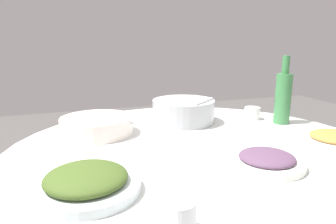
{
  "coord_description": "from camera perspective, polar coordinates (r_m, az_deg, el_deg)",
  "views": [
    {
      "loc": [
        -0.4,
        -0.87,
        1.09
      ],
      "look_at": [
        -0.06,
        0.14,
        0.84
      ],
      "focal_mm": 33.08,
      "sensor_mm": 36.0,
      "label": 1
    }
  ],
  "objects": [
    {
      "name": "tea_cup_far",
      "position": [
        1.41,
        15.25,
        -0.21
      ],
      "size": [
        0.07,
        0.07,
        0.05
      ],
      "primitive_type": "cylinder",
      "color": "white",
      "rests_on": "round_dining_table"
    },
    {
      "name": "dish_greens",
      "position": [
        0.75,
        -14.8,
        -12.37
      ],
      "size": [
        0.25,
        0.25,
        0.06
      ],
      "color": "silver",
      "rests_on": "round_dining_table"
    },
    {
      "name": "soup_bowl",
      "position": [
        1.18,
        -12.97,
        -2.54
      ],
      "size": [
        0.26,
        0.26,
        0.06
      ],
      "color": "white",
      "rests_on": "round_dining_table"
    },
    {
      "name": "dish_tofu_braise",
      "position": [
        1.18,
        28.37,
        -4.46
      ],
      "size": [
        0.23,
        0.23,
        0.04
      ],
      "color": "silver",
      "rests_on": "round_dining_table"
    },
    {
      "name": "rice_bowl",
      "position": [
        1.3,
        2.88,
        0.26
      ],
      "size": [
        0.26,
        0.26,
        0.11
      ],
      "color": "#B2B5BA",
      "rests_on": "round_dining_table"
    },
    {
      "name": "tea_cup_near",
      "position": [
        0.58,
        1.99,
        -18.95
      ],
      "size": [
        0.06,
        0.06,
        0.07
      ],
      "primitive_type": "cylinder",
      "color": "white",
      "rests_on": "round_dining_table"
    },
    {
      "name": "round_dining_table",
      "position": [
        1.05,
        5.53,
        -11.3
      ],
      "size": [
        1.24,
        1.24,
        0.75
      ],
      "color": "#99999E",
      "rests_on": "ground"
    },
    {
      "name": "dish_eggplant",
      "position": [
        0.91,
        17.73,
        -8.46
      ],
      "size": [
        0.21,
        0.21,
        0.04
      ],
      "color": "white",
      "rests_on": "round_dining_table"
    },
    {
      "name": "green_bottle",
      "position": [
        1.36,
        20.44,
        2.68
      ],
      "size": [
        0.07,
        0.07,
        0.28
      ],
      "color": "#3B7E45",
      "rests_on": "round_dining_table"
    }
  ]
}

